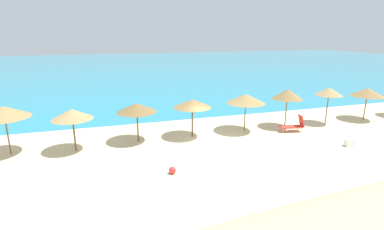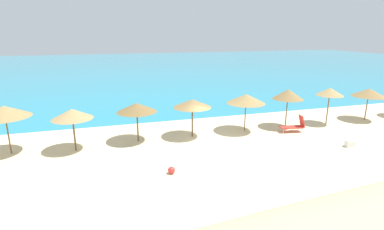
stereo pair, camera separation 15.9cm
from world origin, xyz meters
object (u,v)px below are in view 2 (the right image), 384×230
beach_umbrella_4 (137,108)px  lounge_chair_1 (294,125)px  beach_umbrella_3 (72,114)px  beach_ball (171,170)px  cooler_box (350,143)px  beach_umbrella_7 (288,94)px  beach_umbrella_5 (192,103)px  beach_umbrella_6 (246,99)px  beach_umbrella_2 (4,112)px  beach_umbrella_9 (369,93)px  beach_umbrella_8 (330,92)px

beach_umbrella_4 → lounge_chair_1: bearing=-6.8°
beach_umbrella_3 → beach_ball: beach_umbrella_3 is taller
beach_umbrella_4 → cooler_box: beach_umbrella_4 is taller
beach_umbrella_7 → beach_umbrella_5: bearing=180.0°
beach_umbrella_3 → beach_umbrella_7: size_ratio=0.89×
beach_umbrella_4 → beach_umbrella_6: 7.31m
beach_ball → beach_umbrella_2: bearing=148.5°
beach_umbrella_7 → beach_ball: bearing=-153.2°
beach_umbrella_4 → cooler_box: bearing=-20.8°
beach_umbrella_4 → beach_umbrella_9: 17.58m
beach_umbrella_6 → beach_ball: size_ratio=7.43×
beach_umbrella_5 → beach_umbrella_8: 10.41m
beach_umbrella_2 → beach_umbrella_9: size_ratio=1.12×
beach_umbrella_2 → beach_umbrella_7: size_ratio=1.00×
beach_umbrella_7 → cooler_box: size_ratio=5.25×
beach_umbrella_9 → beach_umbrella_7: bearing=178.8°
beach_umbrella_7 → cooler_box: 5.17m
beach_umbrella_2 → lounge_chair_1: 17.79m
lounge_chair_1 → cooler_box: (1.56, -3.32, -0.28)m
beach_umbrella_7 → cooler_box: (1.54, -4.40, -2.23)m
beach_umbrella_7 → beach_umbrella_4: bearing=179.1°
beach_umbrella_5 → beach_ball: beach_umbrella_5 is taller
beach_umbrella_6 → beach_umbrella_8: beach_umbrella_8 is taller
beach_umbrella_7 → beach_umbrella_8: (3.39, -0.17, 0.02)m
lounge_chair_1 → beach_umbrella_9: bearing=-72.7°
beach_umbrella_9 → beach_umbrella_2: bearing=179.2°
beach_umbrella_9 → beach_ball: size_ratio=7.07×
beach_umbrella_6 → beach_umbrella_8: size_ratio=0.95×
beach_umbrella_3 → lounge_chair_1: beach_umbrella_3 is taller
beach_umbrella_4 → lounge_chair_1: size_ratio=1.45×
beach_umbrella_2 → beach_umbrella_6: bearing=-0.6°
beach_umbrella_4 → beach_umbrella_5: bearing=-2.8°
beach_umbrella_8 → cooler_box: beach_umbrella_8 is taller
beach_umbrella_3 → beach_umbrella_5: 7.17m
beach_umbrella_4 → lounge_chair_1: beach_umbrella_4 is taller
beach_umbrella_8 → beach_umbrella_9: bearing=0.4°
beach_umbrella_6 → cooler_box: 6.84m
beach_umbrella_8 → lounge_chair_1: 4.05m
beach_ball → beach_umbrella_5: bearing=62.7°
beach_umbrella_9 → lounge_chair_1: bearing=-172.4°
beach_umbrella_6 → beach_ball: beach_umbrella_6 is taller
beach_umbrella_5 → beach_ball: size_ratio=7.11×
beach_umbrella_3 → beach_umbrella_7: 14.19m
beach_umbrella_8 → beach_umbrella_3: bearing=-179.5°
beach_umbrella_6 → beach_umbrella_9: size_ratio=1.05×
beach_umbrella_6 → beach_ball: 8.21m
beach_umbrella_4 → beach_umbrella_7: 10.53m
beach_umbrella_2 → beach_umbrella_9: (24.70, -0.34, -0.28)m
beach_umbrella_3 → beach_umbrella_5: (7.17, 0.32, 0.05)m
beach_umbrella_9 → cooler_box: bearing=-142.3°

